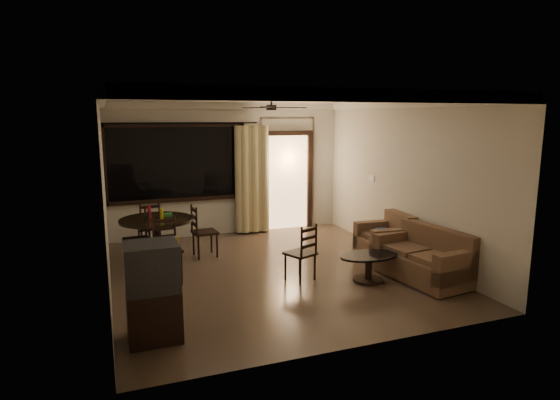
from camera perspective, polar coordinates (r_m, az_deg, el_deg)
name	(u,v)px	position (r m, az deg, el deg)	size (l,w,h in m)	color
ground	(272,271)	(7.79, -0.99, -8.67)	(5.50, 5.50, 0.00)	#7F6651
room_shell	(270,151)	(9.27, -1.23, 5.94)	(5.50, 6.70, 5.50)	beige
dining_table	(157,228)	(8.36, -14.79, -3.31)	(1.25, 1.25, 1.00)	black
dining_chair_west	(138,250)	(8.35, -16.94, -5.80)	(0.45, 0.45, 0.95)	black
dining_chair_east	(204,241)	(8.62, -9.21, -4.98)	(0.45, 0.45, 0.95)	black
dining_chair_south	(168,259)	(7.62, -13.51, -6.99)	(0.45, 0.51, 0.95)	black
dining_chair_north	(150,236)	(9.19, -15.60, -4.27)	(0.45, 0.45, 0.95)	black
tv_cabinet	(153,292)	(5.57, -15.22, -10.71)	(0.60, 0.53, 1.13)	black
sofa	(425,260)	(7.67, 17.27, -6.98)	(0.96, 1.57, 0.79)	#462620
armchair	(386,241)	(8.49, 12.85, -4.95)	(0.87, 0.87, 0.82)	#462620
coffee_table	(369,263)	(7.40, 10.76, -7.61)	(0.96, 0.57, 0.42)	black
side_chair	(301,263)	(7.32, 2.54, -7.74)	(0.53, 0.53, 0.90)	black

